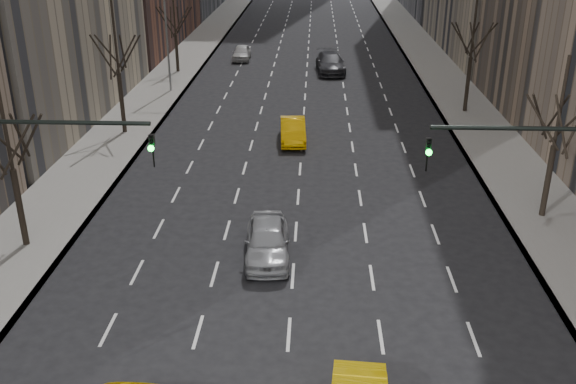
# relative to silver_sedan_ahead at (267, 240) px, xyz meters

# --- Properties ---
(sidewalk_left) EXTENTS (4.50, 320.00, 0.15)m
(sidewalk_left) POSITION_rel_silver_sedan_ahead_xyz_m (-11.09, 52.45, -0.73)
(sidewalk_left) COLOR slate
(sidewalk_left) RESTS_ON ground
(sidewalk_right) EXTENTS (4.50, 320.00, 0.15)m
(sidewalk_right) POSITION_rel_silver_sedan_ahead_xyz_m (13.41, 52.45, -0.73)
(sidewalk_right) COLOR slate
(sidewalk_right) RESTS_ON ground
(tree_lw_b) EXTENTS (3.36, 3.50, 7.82)m
(tree_lw_b) POSITION_rel_silver_sedan_ahead_xyz_m (-10.84, 0.45, 2.92)
(tree_lw_b) COLOR black
(tree_lw_b) RESTS_ON ground
(tree_lw_c) EXTENTS (3.36, 3.50, 8.74)m
(tree_lw_c) POSITION_rel_silver_sedan_ahead_xyz_m (-10.84, 16.45, 3.24)
(tree_lw_c) COLOR black
(tree_lw_c) RESTS_ON ground
(tree_lw_d) EXTENTS (3.36, 3.50, 7.36)m
(tree_lw_d) POSITION_rel_silver_sedan_ahead_xyz_m (-10.84, 34.45, 2.76)
(tree_lw_d) COLOR black
(tree_lw_d) RESTS_ON ground
(tree_rw_b) EXTENTS (3.36, 3.50, 7.82)m
(tree_rw_b) POSITION_rel_silver_sedan_ahead_xyz_m (13.16, 4.45, 2.92)
(tree_rw_b) COLOR black
(tree_rw_b) RESTS_ON ground
(tree_rw_c) EXTENTS (3.36, 3.50, 8.74)m
(tree_rw_c) POSITION_rel_silver_sedan_ahead_xyz_m (13.16, 22.45, 3.24)
(tree_rw_c) COLOR black
(tree_rw_c) RESTS_ON ground
(traffic_mast_left) EXTENTS (6.69, 0.39, 8.00)m
(traffic_mast_left) POSITION_rel_silver_sedan_ahead_xyz_m (-7.95, -5.55, 4.69)
(traffic_mast_left) COLOR black
(traffic_mast_left) RESTS_ON ground
(streetlight_far) EXTENTS (2.83, 0.22, 9.00)m
(streetlight_far) POSITION_rel_silver_sedan_ahead_xyz_m (-9.68, 27.45, 4.82)
(streetlight_far) COLOR slate
(streetlight_far) RESTS_ON ground
(silver_sedan_ahead) EXTENTS (2.19, 4.81, 1.60)m
(silver_sedan_ahead) POSITION_rel_silver_sedan_ahead_xyz_m (0.00, 0.00, 0.00)
(silver_sedan_ahead) COLOR gray
(silver_sedan_ahead) RESTS_ON ground
(far_taxi) EXTENTS (1.87, 4.62, 1.49)m
(far_taxi) POSITION_rel_silver_sedan_ahead_xyz_m (0.57, 15.30, -0.05)
(far_taxi) COLOR #FFB505
(far_taxi) RESTS_ON ground
(far_suv_grey) EXTENTS (2.93, 6.27, 1.77)m
(far_suv_grey) POSITION_rel_silver_sedan_ahead_xyz_m (3.36, 35.21, 0.08)
(far_suv_grey) COLOR #2B2C30
(far_suv_grey) RESTS_ON ground
(far_car_white) EXTENTS (1.78, 4.27, 1.45)m
(far_car_white) POSITION_rel_silver_sedan_ahead_xyz_m (-5.50, 40.39, -0.08)
(far_car_white) COLOR beige
(far_car_white) RESTS_ON ground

